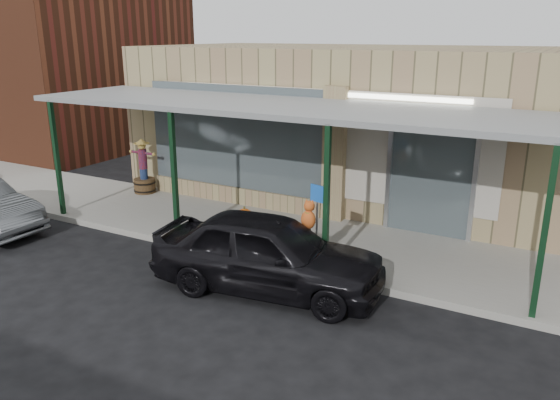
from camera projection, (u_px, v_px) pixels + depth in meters
The scene contains 9 objects.
ground at pixel (182, 303), 9.66m from camera, with size 120.00×120.00×0.00m, color black.
sidewalk at pixel (279, 235), 12.65m from camera, with size 40.00×3.20×0.15m, color gray.
storefront at pixel (354, 122), 15.89m from camera, with size 12.00×6.25×4.20m.
awning at pixel (278, 108), 11.76m from camera, with size 12.00×3.00×3.04m.
block_buildings_near at pixel (437, 63), 15.34m from camera, with size 61.00×8.00×8.00m.
barrel_scarecrow at pixel (144, 175), 15.63m from camera, with size 0.95×0.68×1.57m.
barrel_pumpkin at pixel (245, 228), 12.10m from camera, with size 0.82×0.82×0.78m.
handicap_sign at pixel (317, 214), 10.63m from camera, with size 0.33×0.11×1.63m.
parked_sedan at pixel (268, 253), 9.96m from camera, with size 4.48×2.29×1.56m.
Camera 1 is at (5.70, -6.79, 4.58)m, focal length 35.00 mm.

